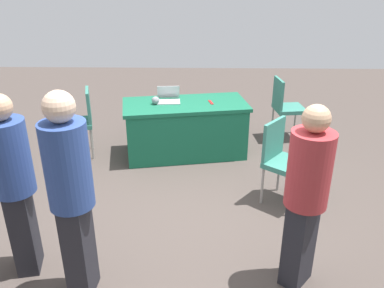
# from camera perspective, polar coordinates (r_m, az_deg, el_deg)

# --- Properties ---
(ground_plane) EXTENTS (14.40, 14.40, 0.00)m
(ground_plane) POSITION_cam_1_polar(r_m,az_deg,el_deg) (4.27, 1.21, -11.78)
(ground_plane) COLOR #4C423D
(table_foreground) EXTENTS (1.85, 1.11, 0.77)m
(table_foreground) POSITION_cam_1_polar(r_m,az_deg,el_deg) (5.68, -0.98, 2.27)
(table_foreground) COLOR #196647
(table_foreground) RESTS_ON ground
(chair_near_front) EXTENTS (0.62, 0.62, 0.97)m
(chair_near_front) POSITION_cam_1_polar(r_m,az_deg,el_deg) (4.55, 12.92, -1.85)
(chair_near_front) COLOR #9E9993
(chair_near_front) RESTS_ON ground
(chair_tucked_left) EXTENTS (0.54, 0.54, 0.97)m
(chair_tucked_left) POSITION_cam_1_polar(r_m,az_deg,el_deg) (5.80, -15.79, 3.60)
(chair_tucked_left) COLOR #9E9993
(chair_tucked_left) RESTS_ON ground
(chair_by_pillar) EXTENTS (0.49, 0.49, 0.97)m
(chair_by_pillar) POSITION_cam_1_polar(r_m,az_deg,el_deg) (6.32, 13.31, 5.58)
(chair_by_pillar) COLOR #9E9993
(chair_by_pillar) RESTS_ON ground
(person_presenter) EXTENTS (0.36, 0.36, 1.76)m
(person_presenter) POSITION_cam_1_polar(r_m,az_deg,el_deg) (3.11, -17.11, -6.34)
(person_presenter) COLOR #26262D
(person_presenter) RESTS_ON ground
(person_attendee_standing) EXTENTS (0.41, 0.41, 1.65)m
(person_attendee_standing) POSITION_cam_1_polar(r_m,az_deg,el_deg) (3.57, -24.42, -4.65)
(person_attendee_standing) COLOR #26262D
(person_attendee_standing) RESTS_ON ground
(person_organiser) EXTENTS (0.48, 0.48, 1.62)m
(person_organiser) POSITION_cam_1_polar(r_m,az_deg,el_deg) (3.25, 16.20, -6.64)
(person_organiser) COLOR #26262D
(person_organiser) RESTS_ON ground
(laptop_silver) EXTENTS (0.34, 0.32, 0.21)m
(laptop_silver) POSITION_cam_1_polar(r_m,az_deg,el_deg) (5.61, -3.41, 6.54)
(laptop_silver) COLOR silver
(laptop_silver) RESTS_ON table_foreground
(yarn_ball) EXTENTS (0.11, 0.11, 0.11)m
(yarn_ball) POSITION_cam_1_polar(r_m,az_deg,el_deg) (5.51, -5.29, 6.30)
(yarn_ball) COLOR gray
(yarn_ball) RESTS_ON table_foreground
(scissors_red) EXTENTS (0.08, 0.18, 0.01)m
(scissors_red) POSITION_cam_1_polar(r_m,az_deg,el_deg) (5.57, 2.74, 6.04)
(scissors_red) COLOR red
(scissors_red) RESTS_ON table_foreground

